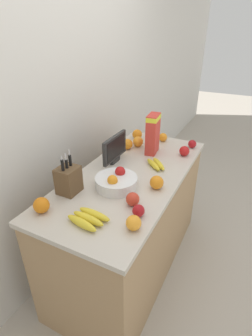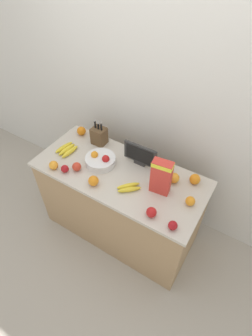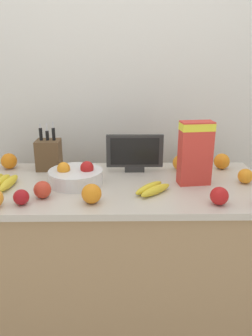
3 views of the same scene
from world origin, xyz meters
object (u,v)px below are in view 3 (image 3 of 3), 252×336
object	(u,v)px
apple_middle	(42,190)
orange_mid_right	(245,176)
orange_front_right	(92,194)
cereal_box	(195,151)
apple_by_knife_block	(21,197)
orange_front_center	(180,163)
banana_bunch_right	(152,189)
orange_front_left	(222,161)
small_monitor	(135,152)
apple_rear	(219,196)
fruit_bowl	(76,176)
orange_near_bowl	(198,166)
knife_block	(49,154)
banana_bunch_left	(0,182)
orange_back_center	(9,161)

from	to	relation	value
apple_middle	orange_mid_right	distance (m)	0.99
apple_middle	orange_front_right	xyz separation A→B (m)	(0.22, -0.06, 0.00)
cereal_box	orange_front_right	world-z (taller)	cereal_box
apple_by_knife_block	orange_front_center	size ratio (longest dim) A/B	0.78
banana_bunch_right	orange_front_left	bearing A→B (deg)	39.28
small_monitor	orange_front_center	distance (m)	0.27
cereal_box	apple_rear	distance (m)	0.29
orange_mid_right	banana_bunch_right	bearing A→B (deg)	-165.96
small_monitor	apple_rear	distance (m)	0.56
fruit_bowl	apple_middle	world-z (taller)	fruit_bowl
apple_by_knife_block	fruit_bowl	bearing A→B (deg)	50.68
fruit_bowl	orange_near_bowl	distance (m)	0.66
knife_block	banana_bunch_left	size ratio (longest dim) A/B	1.22
banana_bunch_left	orange_mid_right	world-z (taller)	orange_mid_right
orange_near_bowl	apple_by_knife_block	bearing A→B (deg)	-155.27
apple_by_knife_block	orange_front_left	bearing A→B (deg)	25.11
banana_bunch_right	orange_mid_right	distance (m)	0.49
banana_bunch_right	orange_front_right	bearing A→B (deg)	-158.30
apple_middle	fruit_bowl	bearing A→B (deg)	54.25
knife_block	orange_front_center	size ratio (longest dim) A/B	3.10
banana_bunch_left	apple_middle	size ratio (longest dim) A/B	2.82
apple_by_knife_block	apple_middle	xyz separation A→B (m)	(0.07, 0.07, 0.01)
orange_front_center	orange_front_right	world-z (taller)	same
knife_block	apple_by_knife_block	bearing A→B (deg)	-92.57
knife_block	banana_bunch_right	distance (m)	0.66
banana_bunch_left	orange_back_center	xyz separation A→B (m)	(-0.04, 0.27, 0.02)
apple_middle	apple_by_knife_block	bearing A→B (deg)	-136.83
orange_back_center	orange_front_center	bearing A→B (deg)	-2.42
cereal_box	banana_bunch_left	size ratio (longest dim) A/B	1.42
small_monitor	apple_by_knife_block	bearing A→B (deg)	-139.96
small_monitor	orange_mid_right	distance (m)	0.58
orange_front_right	banana_bunch_left	bearing A→B (deg)	156.52
small_monitor	banana_bunch_right	size ratio (longest dim) A/B	1.59
banana_bunch_left	orange_front_left	size ratio (longest dim) A/B	2.50
small_monitor	cereal_box	xyz separation A→B (m)	(0.29, -0.18, 0.06)
small_monitor	apple_middle	distance (m)	0.56
banana_bunch_left	orange_back_center	size ratio (longest dim) A/B	2.50
orange_mid_right	orange_front_right	distance (m)	0.78
banana_bunch_left	small_monitor	bearing A→B (deg)	17.35
fruit_bowl	orange_front_left	bearing A→B (deg)	15.57
orange_front_center	apple_rear	bearing A→B (deg)	-79.01
apple_by_knife_block	apple_rear	bearing A→B (deg)	-0.73
banana_bunch_right	apple_rear	size ratio (longest dim) A/B	2.46
orange_back_center	apple_rear	bearing A→B (deg)	-25.24
fruit_bowl	banana_bunch_right	size ratio (longest dim) A/B	1.39
cereal_box	orange_back_center	bearing A→B (deg)	159.16
apple_middle	orange_front_right	bearing A→B (deg)	-14.65
banana_bunch_left	orange_front_center	xyz separation A→B (m)	(0.92, 0.23, 0.02)
cereal_box	orange_front_right	xyz separation A→B (m)	(-0.49, -0.23, -0.13)
orange_back_center	orange_front_center	size ratio (longest dim) A/B	1.02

